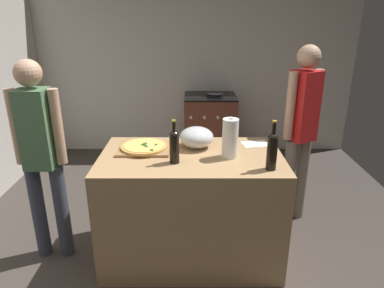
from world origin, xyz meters
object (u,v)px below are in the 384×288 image
at_px(wine_bottle_green, 175,145).
at_px(person_in_red, 302,126).
at_px(stove, 210,128).
at_px(pizza, 145,146).
at_px(paper_towel_roll, 231,138).
at_px(wine_bottle_dark, 273,149).
at_px(person_in_stripes, 42,152).
at_px(mixing_bowl, 197,137).

xyz_separation_m(wine_bottle_green, person_in_red, (1.09, 0.68, -0.07)).
bearing_deg(wine_bottle_green, person_in_red, 31.74).
bearing_deg(person_in_red, stove, 115.75).
height_order(pizza, paper_towel_roll, paper_towel_roll).
distance_m(wine_bottle_green, stove, 2.30).
relative_size(wine_bottle_dark, person_in_stripes, 0.22).
distance_m(pizza, paper_towel_roll, 0.67).
xyz_separation_m(wine_bottle_dark, wine_bottle_green, (-0.66, 0.11, -0.01)).
bearing_deg(stove, person_in_stripes, -123.69).
distance_m(paper_towel_roll, stove, 2.17).
relative_size(wine_bottle_green, person_in_stripes, 0.20).
bearing_deg(paper_towel_roll, wine_bottle_dark, -40.30).
xyz_separation_m(pizza, person_in_stripes, (-0.76, -0.11, -0.00)).
relative_size(wine_bottle_dark, wine_bottle_green, 1.09).
height_order(paper_towel_roll, stove, paper_towel_roll).
distance_m(stove, person_in_red, 1.76).
xyz_separation_m(mixing_bowl, paper_towel_roll, (0.24, -0.20, 0.06)).
relative_size(pizza, person_in_stripes, 0.23).
bearing_deg(paper_towel_roll, person_in_red, 39.49).
relative_size(paper_towel_roll, stove, 0.32).
relative_size(mixing_bowl, wine_bottle_green, 0.85).
relative_size(pizza, stove, 0.39).
bearing_deg(mixing_bowl, stove, 83.85).
relative_size(mixing_bowl, wine_bottle_dark, 0.78).
height_order(pizza, stove, pizza).
height_order(wine_bottle_dark, wine_bottle_green, wine_bottle_dark).
bearing_deg(paper_towel_roll, mixing_bowl, 140.01).
bearing_deg(person_in_red, wine_bottle_dark, -118.81).
bearing_deg(paper_towel_roll, stove, 91.07).
xyz_separation_m(paper_towel_roll, wine_bottle_green, (-0.40, -0.11, -0.01)).
distance_m(mixing_bowl, stove, 1.97).
bearing_deg(stove, person_in_red, -64.25).
bearing_deg(person_in_red, wine_bottle_green, -148.26).
bearing_deg(wine_bottle_dark, stove, 97.34).
relative_size(pizza, wine_bottle_dark, 1.04).
bearing_deg(wine_bottle_green, person_in_stripes, 172.17).
bearing_deg(pizza, person_in_red, 17.78).
bearing_deg(mixing_bowl, person_in_red, 21.49).
distance_m(mixing_bowl, paper_towel_roll, 0.32).
bearing_deg(person_in_stripes, wine_bottle_green, -7.83).
distance_m(pizza, stove, 2.09).
height_order(wine_bottle_dark, stove, wine_bottle_dark).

